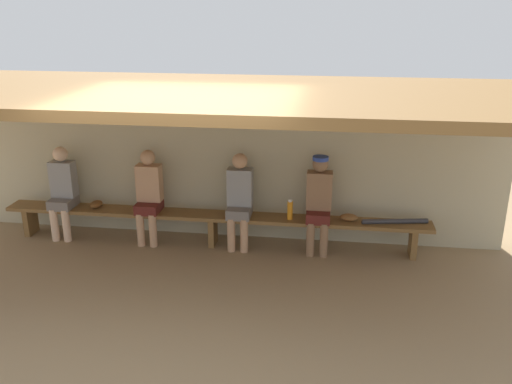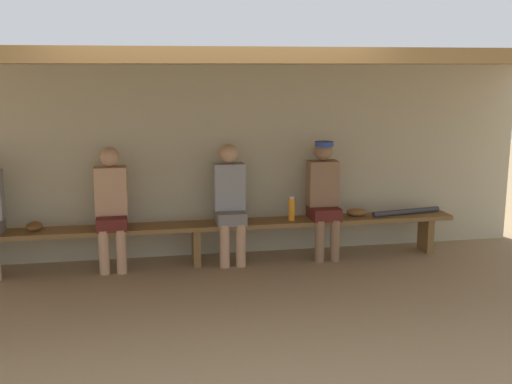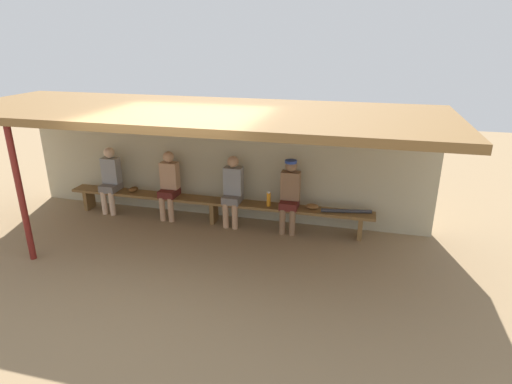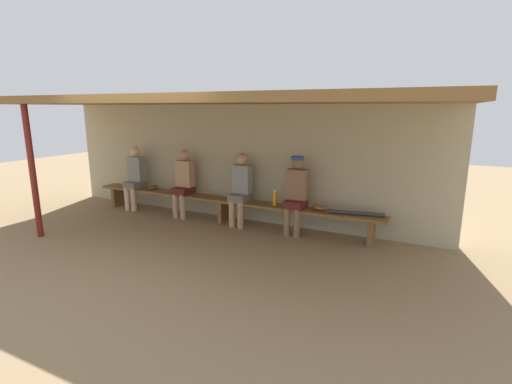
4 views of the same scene
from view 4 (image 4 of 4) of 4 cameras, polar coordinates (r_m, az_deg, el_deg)
The scene contains 13 objects.
ground_plane at distance 6.10m, azimuth -12.68°, elevation -8.27°, with size 24.00×24.00×0.00m, color #937754.
back_wall at distance 7.42m, azimuth -3.28°, elevation 4.54°, with size 8.00×0.20×2.20m, color #B7AD8C.
dugout_roof at distance 6.26m, azimuth -9.55°, elevation 13.53°, with size 8.00×2.80×0.12m, color brown.
support_post at distance 7.22m, azimuth -30.64°, elevation 2.55°, with size 0.10×0.10×2.20m, color maroon.
bench at distance 7.18m, azimuth -5.00°, elevation -1.56°, with size 6.00×0.36×0.46m.
player_middle at distance 6.47m, azimuth 6.10°, elevation 0.09°, with size 0.34×0.42×1.34m.
player_with_sunglasses at distance 8.45m, azimuth -17.77°, elevation 2.41°, with size 0.34×0.42×1.34m.
player_leftmost at distance 6.92m, azimuth -2.32°, elevation 0.83°, with size 0.34×0.42×1.34m.
player_in_red at distance 7.62m, azimuth -10.85°, elevation 1.72°, with size 0.34×0.42×1.34m.
water_bottle_green at distance 6.61m, azimuth 2.85°, elevation -0.95°, with size 0.07×0.07×0.28m.
baseball_glove_worn at distance 8.20m, azimuth -15.15°, elevation 0.68°, with size 0.24×0.17×0.09m, color brown.
baseball_glove_tan at distance 6.42m, azimuth 9.58°, elevation -2.33°, with size 0.24×0.17×0.09m, color brown.
baseball_bat at distance 6.25m, azimuth 14.81°, elevation -3.11°, with size 0.07×0.07×0.88m, color #333338.
Camera 4 is at (3.68, -4.36, 2.15)m, focal length 26.52 mm.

